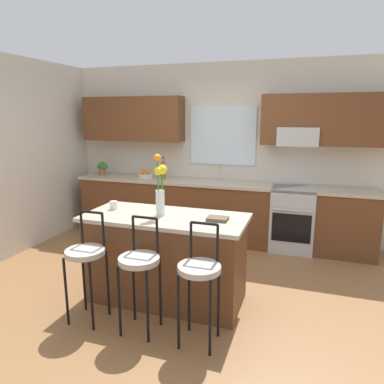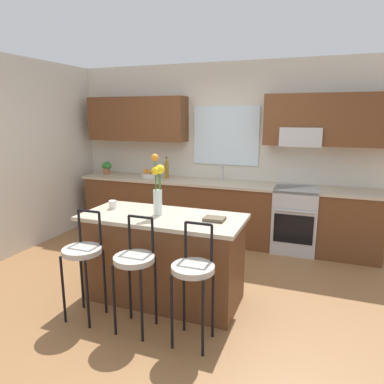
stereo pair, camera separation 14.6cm
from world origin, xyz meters
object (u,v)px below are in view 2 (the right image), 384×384
(bar_stool_near, at_px, (83,255))
(bottle_olive_oil, at_px, (167,170))
(potted_plant_small, at_px, (107,167))
(oven_range, at_px, (295,219))
(flower_vase, at_px, (158,185))
(kitchen_island, at_px, (163,257))
(fruit_bowl_oranges, at_px, (149,175))
(mug_ceramic, at_px, (113,205))
(bar_stool_middle, at_px, (135,264))
(bar_stool_far, at_px, (193,274))
(cookbook, at_px, (214,219))

(bar_stool_near, bearing_deg, bottle_olive_oil, 96.46)
(bar_stool_near, relative_size, potted_plant_small, 4.68)
(oven_range, xyz_separation_m, flower_vase, (-1.22, -1.92, 0.77))
(oven_range, height_order, kitchen_island, same)
(oven_range, bearing_deg, fruit_bowl_oranges, 179.40)
(bar_stool_near, height_order, mug_ceramic, bar_stool_near)
(kitchen_island, relative_size, potted_plant_small, 7.45)
(bar_stool_middle, bearing_deg, oven_range, 64.83)
(kitchen_island, relative_size, bar_stool_far, 1.59)
(kitchen_island, bearing_deg, flower_vase, -179.30)
(bar_stool_middle, distance_m, flower_vase, 0.84)
(fruit_bowl_oranges, bearing_deg, flower_vase, -60.23)
(cookbook, relative_size, fruit_bowl_oranges, 0.83)
(kitchen_island, relative_size, cookbook, 8.30)
(bar_stool_far, relative_size, flower_vase, 1.67)
(mug_ceramic, bearing_deg, bottle_olive_oil, 96.56)
(mug_ceramic, distance_m, bottle_olive_oil, 1.91)
(bar_stool_near, height_order, potted_plant_small, potted_plant_small)
(potted_plant_small, bearing_deg, mug_ceramic, -54.71)
(bottle_olive_oil, bearing_deg, bar_stool_far, -61.30)
(flower_vase, bearing_deg, potted_plant_small, 134.55)
(cookbook, distance_m, fruit_bowl_oranges, 2.58)
(flower_vase, relative_size, mug_ceramic, 6.92)
(oven_range, distance_m, mug_ceramic, 2.64)
(mug_ceramic, bearing_deg, bar_stool_near, -83.83)
(kitchen_island, bearing_deg, fruit_bowl_oranges, 120.77)
(flower_vase, xyz_separation_m, fruit_bowl_oranges, (-1.11, 1.95, -0.27))
(oven_range, bearing_deg, flower_vase, -122.50)
(kitchen_island, height_order, potted_plant_small, potted_plant_small)
(bar_stool_middle, bearing_deg, mug_ceramic, 134.20)
(bar_stool_far, bearing_deg, mug_ceramic, 151.44)
(bar_stool_middle, xyz_separation_m, potted_plant_small, (-1.96, 2.53, 0.41))
(mug_ceramic, height_order, fruit_bowl_oranges, fruit_bowl_oranges)
(bar_stool_middle, xyz_separation_m, fruit_bowl_oranges, (-1.16, 2.53, 0.33))
(bar_stool_far, bearing_deg, fruit_bowl_oranges, 124.00)
(oven_range, bearing_deg, bar_stool_near, -124.57)
(kitchen_island, bearing_deg, cookbook, 1.09)
(fruit_bowl_oranges, relative_size, potted_plant_small, 1.08)
(bar_stool_middle, xyz_separation_m, cookbook, (0.55, 0.60, 0.30))
(flower_vase, relative_size, cookbook, 3.11)
(kitchen_island, xyz_separation_m, potted_plant_small, (-1.96, 1.95, 0.59))
(flower_vase, bearing_deg, bar_stool_middle, -85.58)
(bar_stool_far, xyz_separation_m, flower_vase, (-0.60, 0.59, 0.60))
(fruit_bowl_oranges, height_order, bottle_olive_oil, bottle_olive_oil)
(bar_stool_middle, bearing_deg, flower_vase, 94.42)
(bottle_olive_oil, distance_m, potted_plant_small, 1.12)
(kitchen_island, bearing_deg, oven_range, 58.47)
(potted_plant_small, bearing_deg, bar_stool_middle, -52.25)
(potted_plant_small, bearing_deg, flower_vase, -45.45)
(cookbook, bearing_deg, mug_ceramic, 178.10)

